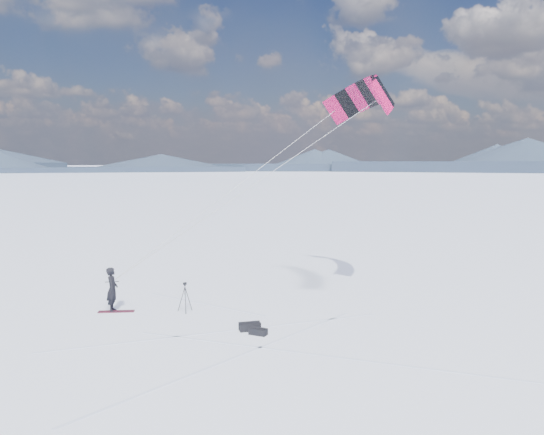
{
  "coord_description": "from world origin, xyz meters",
  "views": [
    {
      "loc": [
        1.77,
        -19.28,
        6.03
      ],
      "look_at": [
        4.43,
        2.77,
        3.68
      ],
      "focal_mm": 35.0,
      "sensor_mm": 36.0,
      "label": 1
    }
  ],
  "objects": [
    {
      "name": "snowboard",
      "position": [
        -1.97,
        2.14,
        0.02
      ],
      "size": [
        1.43,
        0.32,
        0.04
      ],
      "primitive_type": "cube",
      "rotation": [
        0.0,
        0.0,
        -0.04
      ],
      "color": "maroon",
      "rests_on": "ground"
    },
    {
      "name": "snow_tracks",
      "position": [
        -1.98,
        0.09,
        0.0
      ],
      "size": [
        13.93,
        9.84,
        0.01
      ],
      "color": "silver",
      "rests_on": "ground"
    },
    {
      "name": "horizon_hills",
      "position": [
        -0.0,
        -0.0,
        3.07
      ],
      "size": [
        704.0,
        704.42,
        8.0
      ],
      "color": "#171E2F",
      "rests_on": "ground"
    },
    {
      "name": "ground",
      "position": [
        0.0,
        0.0,
        0.0
      ],
      "size": [
        1800.0,
        1800.0,
        0.0
      ],
      "primitive_type": "plane",
      "color": "white"
    },
    {
      "name": "snowkiter",
      "position": [
        -2.12,
        2.24,
        0.0
      ],
      "size": [
        0.48,
        0.69,
        1.81
      ],
      "primitive_type": "imported",
      "rotation": [
        0.0,
        0.0,
        1.64
      ],
      "color": "black",
      "rests_on": "ground"
    },
    {
      "name": "gear_bag_b",
      "position": [
        3.44,
        -1.36,
        0.12
      ],
      "size": [
        0.69,
        0.59,
        0.29
      ],
      "rotation": [
        0.0,
        0.0,
        -0.55
      ],
      "color": "black",
      "rests_on": "ground"
    },
    {
      "name": "power_kite",
      "position": [
        8.54,
        3.26,
        8.78
      ],
      "size": [
        11.83,
        5.86,
        8.46
      ],
      "color": "#AD0E46",
      "rests_on": "ground"
    },
    {
      "name": "gear_bag_a",
      "position": [
        3.19,
        -0.84,
        0.15
      ],
      "size": [
        0.8,
        0.45,
        0.34
      ],
      "rotation": [
        0.0,
        0.0,
        0.13
      ],
      "color": "black",
      "rests_on": "ground"
    },
    {
      "name": "tripod",
      "position": [
        0.79,
        1.83,
        0.78
      ],
      "size": [
        0.6,
        0.55,
        1.21
      ],
      "rotation": [
        0.0,
        0.0,
        0.64
      ],
      "color": "black",
      "rests_on": "ground"
    }
  ]
}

